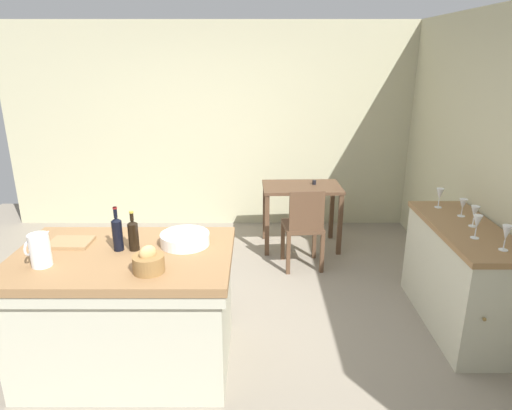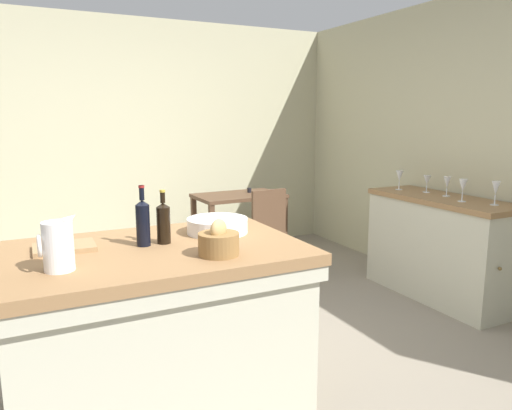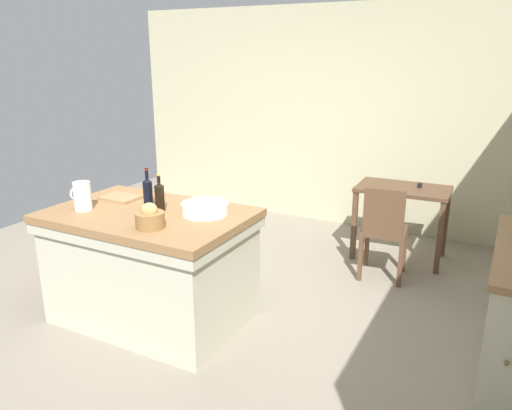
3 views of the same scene
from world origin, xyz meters
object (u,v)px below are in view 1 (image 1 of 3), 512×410
at_px(side_cabinet, 458,276).
at_px(wine_glass_far_left, 504,233).
at_px(bread_basket, 147,262).
at_px(wine_glass_right, 461,204).
at_px(wine_bottle_amber, 116,233).
at_px(writing_desk, 300,196).
at_px(island_table, 126,306).
at_px(wine_glass_left, 475,222).
at_px(wine_glass_far_right, 438,194).
at_px(wine_glass_middle, 473,212).
at_px(wooden_chair, 302,225).
at_px(cutting_board, 69,243).
at_px(pitcher, 38,250).
at_px(wine_bottle_dark, 132,235).
at_px(wash_bowl, 184,239).

relative_size(side_cabinet, wine_glass_far_left, 7.29).
distance_m(bread_basket, wine_glass_right, 2.65).
bearing_deg(wine_bottle_amber, bread_basket, -49.24).
distance_m(writing_desk, wine_bottle_amber, 2.62).
height_order(island_table, writing_desk, island_table).
relative_size(wine_glass_left, wine_glass_far_right, 1.02).
relative_size(writing_desk, wine_glass_middle, 5.34).
xyz_separation_m(wine_glass_left, wine_glass_right, (0.11, 0.48, -0.02)).
bearing_deg(wooden_chair, wine_glass_left, -48.30).
distance_m(side_cabinet, wine_glass_middle, 0.56).
xyz_separation_m(writing_desk, wine_glass_far_right, (1.11, -1.16, 0.38)).
bearing_deg(island_table, wine_glass_far_left, 1.62).
xyz_separation_m(island_table, wine_glass_right, (2.68, 0.78, 0.51)).
distance_m(writing_desk, cutting_board, 2.76).
distance_m(writing_desk, pitcher, 3.07).
height_order(side_cabinet, writing_desk, side_cabinet).
xyz_separation_m(wooden_chair, wine_glass_right, (1.25, -0.80, 0.50)).
bearing_deg(wine_glass_right, writing_desk, 131.23).
bearing_deg(wine_bottle_amber, wine_glass_right, 14.77).
distance_m(wooden_chair, wine_bottle_dark, 2.10).
bearing_deg(pitcher, wine_glass_middle, 13.05).
relative_size(island_table, wine_glass_middle, 8.84).
bearing_deg(island_table, wooden_chair, 47.88).
xyz_separation_m(cutting_board, wine_glass_left, (2.99, 0.13, 0.10)).
bearing_deg(wash_bowl, wine_bottle_amber, -168.09).
distance_m(wine_glass_far_left, wine_glass_right, 0.70).
xyz_separation_m(wine_bottle_amber, wine_glass_far_left, (2.72, 0.02, -0.01)).
bearing_deg(bread_basket, wooden_chair, 57.54).
bearing_deg(wine_glass_left, wine_bottle_dark, -174.70).
distance_m(wash_bowl, wine_bottle_amber, 0.47).
height_order(side_cabinet, wash_bowl, wash_bowl).
bearing_deg(wine_bottle_amber, wooden_chair, 46.04).
height_order(pitcher, wine_bottle_dark, wine_bottle_dark).
bearing_deg(bread_basket, wine_glass_left, 13.73).
height_order(cutting_board, wine_glass_right, wine_glass_right).
distance_m(cutting_board, wine_glass_middle, 3.11).
xyz_separation_m(side_cabinet, writing_desk, (-1.17, 1.65, 0.19)).
distance_m(island_table, wine_bottle_amber, 0.55).
bearing_deg(wash_bowl, wine_bottle_dark, -164.85).
distance_m(writing_desk, wine_glass_far_right, 1.65).
bearing_deg(wine_glass_far_right, writing_desk, 133.80).
relative_size(wine_bottle_amber, wine_glass_far_right, 1.78).
bearing_deg(cutting_board, wine_glass_right, 11.23).
bearing_deg(wine_glass_far_left, side_cabinet, 96.71).
xyz_separation_m(wooden_chair, wine_glass_far_left, (1.25, -1.51, 0.52)).
bearing_deg(wine_bottle_amber, island_table, -58.17).
height_order(wine_bottle_amber, wine_glass_far_right, wine_bottle_amber).
relative_size(side_cabinet, wine_bottle_dark, 4.72).
xyz_separation_m(wooden_chair, wine_glass_middle, (1.24, -1.04, 0.51)).
height_order(bread_basket, cutting_board, bread_basket).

